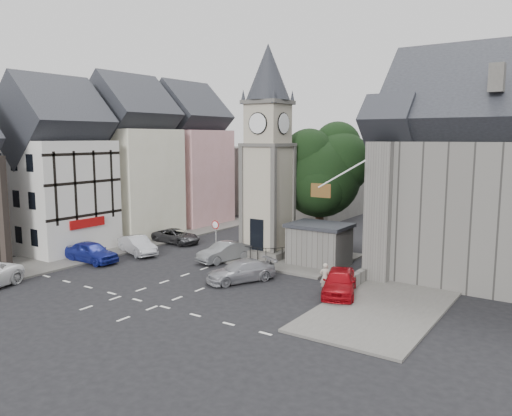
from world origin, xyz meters
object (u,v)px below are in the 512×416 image
Objects in this scene: pedestrian at (325,277)px; car_west_blue at (91,252)px; stone_shelter at (319,244)px; clock_tower at (268,152)px; car_east_red at (340,282)px.

car_west_blue is at bearing -25.78° from pedestrian.
stone_shelter is 16.96m from car_west_blue.
clock_tower is at bearing -46.80° from car_west_blue.
clock_tower is 13.09m from car_east_red.
stone_shelter is 7.01m from car_east_red.
car_west_blue is (-9.69, -9.28, -7.34)m from clock_tower.
car_west_blue is at bearing -136.22° from clock_tower.
car_east_red is (4.20, -5.57, -0.76)m from stone_shelter.
stone_shelter is at bearing -5.84° from clock_tower.
clock_tower is at bearing -73.16° from pedestrian.
car_west_blue is 2.59× the size of pedestrian.
stone_shelter is 0.93× the size of car_east_red.
stone_shelter is 0.94× the size of car_west_blue.
clock_tower is 3.50× the size of car_east_red.
pedestrian is (3.20, -5.50, -0.66)m from stone_shelter.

